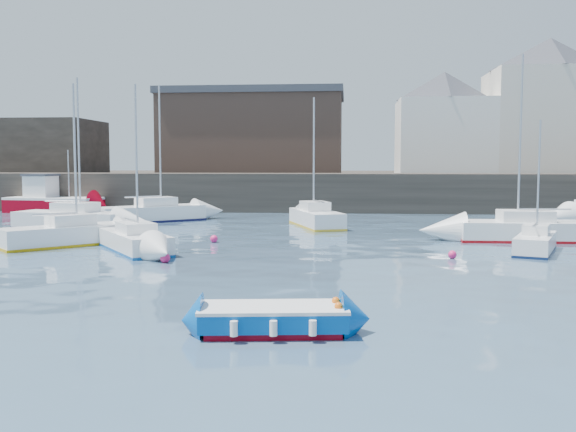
# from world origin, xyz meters

# --- Properties ---
(water) EXTENTS (220.00, 220.00, 0.00)m
(water) POSITION_xyz_m (0.00, 0.00, 0.00)
(water) COLOR #2D4760
(water) RESTS_ON ground
(quay_wall) EXTENTS (90.00, 5.00, 3.00)m
(quay_wall) POSITION_xyz_m (0.00, 35.00, 1.50)
(quay_wall) COLOR #28231E
(quay_wall) RESTS_ON ground
(land_strip) EXTENTS (90.00, 32.00, 2.80)m
(land_strip) POSITION_xyz_m (0.00, 53.00, 1.40)
(land_strip) COLOR #28231E
(land_strip) RESTS_ON ground
(bldg_east_a) EXTENTS (13.36, 13.36, 11.80)m
(bldg_east_a) POSITION_xyz_m (20.00, 42.00, 8.81)
(bldg_east_a) COLOR beige
(bldg_east_a) RESTS_ON land_strip
(bldg_east_d) EXTENTS (11.14, 11.14, 8.95)m
(bldg_east_d) POSITION_xyz_m (11.00, 41.50, 7.36)
(bldg_east_d) COLOR white
(bldg_east_d) RESTS_ON land_strip
(warehouse) EXTENTS (16.40, 10.40, 7.60)m
(warehouse) POSITION_xyz_m (-6.00, 43.00, 6.62)
(warehouse) COLOR #3D2D26
(warehouse) RESTS_ON land_strip
(bldg_west) EXTENTS (14.00, 8.00, 5.00)m
(bldg_west) POSITION_xyz_m (-28.00, 42.00, 5.30)
(bldg_west) COLOR #353028
(bldg_west) RESTS_ON land_strip
(blue_dinghy) EXTENTS (3.50, 1.98, 0.64)m
(blue_dinghy) POSITION_xyz_m (0.96, -2.00, 0.35)
(blue_dinghy) COLOR maroon
(blue_dinghy) RESTS_ON ground
(fishing_boat) EXTENTS (7.61, 3.82, 4.82)m
(fishing_boat) POSITION_xyz_m (-20.28, 31.54, 0.93)
(fishing_boat) COLOR maroon
(fishing_boat) RESTS_ON ground
(sailboat_a) EXTENTS (5.36, 5.40, 7.50)m
(sailboat_a) POSITION_xyz_m (-10.43, 12.39, 0.53)
(sailboat_a) COLOR white
(sailboat_a) RESTS_ON ground
(sailboat_b) EXTENTS (4.65, 5.57, 7.16)m
(sailboat_b) POSITION_xyz_m (-6.63, 10.88, 0.47)
(sailboat_b) COLOR white
(sailboat_b) RESTS_ON ground
(sailboat_c) EXTENTS (2.87, 4.53, 5.70)m
(sailboat_c) POSITION_xyz_m (10.70, 12.08, 0.44)
(sailboat_c) COLOR white
(sailboat_c) RESTS_ON ground
(sailboat_d) EXTENTS (7.15, 2.35, 9.10)m
(sailboat_d) POSITION_xyz_m (11.65, 16.20, 0.55)
(sailboat_d) COLOR white
(sailboat_d) RESTS_ON ground
(sailboat_e) EXTENTS (7.06, 3.54, 8.69)m
(sailboat_e) POSITION_xyz_m (-13.38, 19.66, 0.57)
(sailboat_e) COLOR white
(sailboat_e) RESTS_ON ground
(sailboat_f) EXTENTS (3.75, 6.28, 7.78)m
(sailboat_f) POSITION_xyz_m (0.74, 22.38, 0.55)
(sailboat_f) COLOR white
(sailboat_f) RESTS_ON ground
(sailboat_h) EXTENTS (6.73, 6.10, 8.89)m
(sailboat_h) POSITION_xyz_m (-10.15, 24.73, 0.58)
(sailboat_h) COLOR white
(sailboat_h) RESTS_ON ground
(buoy_near) EXTENTS (0.39, 0.39, 0.39)m
(buoy_near) POSITION_xyz_m (-4.40, 7.89, 0.00)
(buoy_near) COLOR #E9236B
(buoy_near) RESTS_ON ground
(buoy_mid) EXTENTS (0.34, 0.34, 0.34)m
(buoy_mid) POSITION_xyz_m (6.86, 9.99, 0.00)
(buoy_mid) COLOR #E9236B
(buoy_mid) RESTS_ON ground
(buoy_far) EXTENTS (0.37, 0.37, 0.37)m
(buoy_far) POSITION_xyz_m (-3.81, 14.24, 0.00)
(buoy_far) COLOR #E9236B
(buoy_far) RESTS_ON ground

